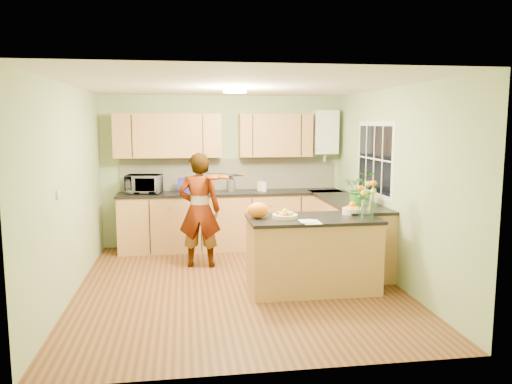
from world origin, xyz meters
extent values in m
plane|color=#542D18|center=(0.00, 0.00, 0.00)|extent=(4.50, 4.50, 0.00)
cube|color=white|center=(0.00, 0.00, 2.50)|extent=(4.00, 4.50, 0.02)
cube|color=#92AE7C|center=(0.00, 2.25, 1.25)|extent=(4.00, 0.02, 2.50)
cube|color=#92AE7C|center=(0.00, -2.25, 1.25)|extent=(4.00, 0.02, 2.50)
cube|color=#92AE7C|center=(-2.00, 0.00, 1.25)|extent=(0.02, 4.50, 2.50)
cube|color=#92AE7C|center=(2.00, 0.00, 1.25)|extent=(0.02, 4.50, 2.50)
cube|color=#A77F43|center=(0.10, 1.95, 0.45)|extent=(3.60, 0.60, 0.90)
cube|color=black|center=(0.10, 1.94, 0.92)|extent=(3.64, 0.62, 0.04)
cube|color=#A77F43|center=(1.70, 0.85, 0.45)|extent=(0.60, 2.20, 0.90)
cube|color=black|center=(1.69, 0.85, 0.92)|extent=(0.62, 2.24, 0.04)
cube|color=white|center=(0.10, 2.23, 1.20)|extent=(3.60, 0.02, 0.52)
cube|color=#A77F43|center=(-0.90, 2.08, 1.85)|extent=(1.70, 0.34, 0.70)
cube|color=#A77F43|center=(0.85, 2.08, 1.85)|extent=(1.20, 0.34, 0.70)
cube|color=white|center=(1.70, 2.09, 1.90)|extent=(0.40, 0.30, 0.72)
cylinder|color=#B6B6BB|center=(1.70, 2.09, 1.50)|extent=(0.06, 0.06, 0.20)
cube|color=white|center=(1.99, 0.60, 1.55)|extent=(0.01, 1.30, 1.05)
cube|color=black|center=(1.99, 0.60, 1.55)|extent=(0.01, 1.18, 0.92)
cube|color=white|center=(-1.99, -0.60, 1.30)|extent=(0.02, 0.09, 0.09)
cylinder|color=#FFEABF|center=(0.00, 0.30, 2.46)|extent=(0.30, 0.30, 0.06)
cylinder|color=white|center=(0.00, 0.30, 2.49)|extent=(0.10, 0.10, 0.02)
cube|color=#A77F43|center=(0.89, -0.27, 0.43)|extent=(1.55, 0.77, 0.87)
cube|color=black|center=(0.89, -0.27, 0.89)|extent=(1.58, 0.81, 0.04)
cylinder|color=beige|center=(0.54, -0.27, 0.93)|extent=(0.31, 0.31, 0.05)
cylinder|color=beige|center=(1.44, -0.12, 0.95)|extent=(0.26, 0.26, 0.07)
cylinder|color=silver|center=(1.49, -0.45, 1.02)|extent=(0.12, 0.12, 0.23)
ellipsoid|color=orange|center=(0.21, -0.22, 1.00)|extent=(0.32, 0.30, 0.19)
cube|color=white|center=(0.79, -0.57, 0.91)|extent=(0.20, 0.27, 0.01)
imported|color=#EAB68F|center=(-0.45, 0.94, 0.82)|extent=(0.64, 0.47, 1.64)
imported|color=white|center=(-1.29, 1.97, 1.09)|extent=(0.59, 0.45, 0.30)
cube|color=navy|center=(-0.62, 1.92, 1.05)|extent=(0.29, 0.21, 0.23)
cylinder|color=#B6B6BB|center=(0.10, 1.96, 1.04)|extent=(0.15, 0.15, 0.20)
sphere|color=black|center=(0.10, 1.96, 1.18)|extent=(0.07, 0.07, 0.07)
cylinder|color=beige|center=(0.59, 2.00, 1.02)|extent=(0.11, 0.11, 0.16)
cylinder|color=white|center=(0.63, 1.92, 1.02)|extent=(0.12, 0.12, 0.15)
imported|color=#317928|center=(1.70, 0.33, 1.17)|extent=(0.52, 0.48, 0.47)
camera|label=1|loc=(-0.66, -6.08, 2.04)|focal=35.00mm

